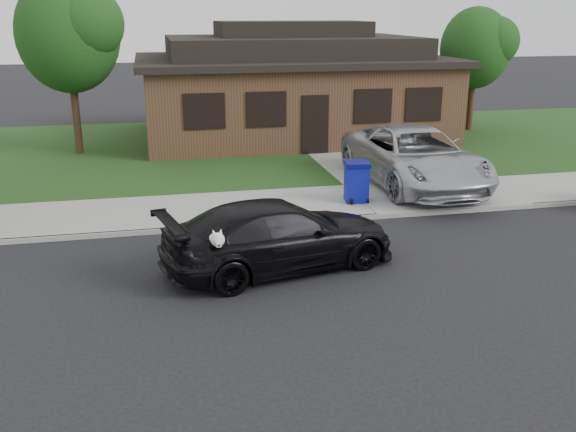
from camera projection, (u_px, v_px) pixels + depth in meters
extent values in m
plane|color=black|center=(258.00, 284.00, 12.70)|extent=(120.00, 120.00, 0.00)
cube|color=gray|center=(227.00, 209.00, 17.34)|extent=(60.00, 3.00, 0.12)
cube|color=gray|center=(234.00, 226.00, 15.94)|extent=(60.00, 0.12, 0.12)
cube|color=#193814|center=(201.00, 149.00, 24.79)|extent=(60.00, 13.00, 0.13)
cube|color=gray|center=(375.00, 159.00, 23.20)|extent=(4.50, 13.00, 0.14)
imported|color=black|center=(280.00, 236.00, 13.29)|extent=(5.29, 3.10, 1.44)
ellipsoid|color=white|center=(217.00, 241.00, 12.03)|extent=(0.34, 0.40, 0.30)
sphere|color=white|center=(218.00, 240.00, 11.79)|extent=(0.26, 0.26, 0.26)
cube|color=white|center=(219.00, 244.00, 11.69)|extent=(0.09, 0.12, 0.08)
sphere|color=black|center=(219.00, 245.00, 11.63)|extent=(0.04, 0.04, 0.04)
cone|color=white|center=(214.00, 232.00, 11.78)|extent=(0.11, 0.11, 0.14)
cone|color=white|center=(221.00, 232.00, 11.81)|extent=(0.11, 0.11, 0.14)
imported|color=#BBBDC3|center=(414.00, 157.00, 19.21)|extent=(3.06, 6.27, 1.72)
cube|color=#0D1492|center=(356.00, 183.00, 17.68)|extent=(0.70, 0.70, 1.00)
cube|color=#070C5A|center=(357.00, 164.00, 17.51)|extent=(0.76, 0.76, 0.11)
cylinder|color=black|center=(352.00, 202.00, 17.48)|extent=(0.08, 0.16, 0.16)
cylinder|color=black|center=(367.00, 201.00, 17.57)|extent=(0.08, 0.16, 0.16)
cube|color=#422B1C|center=(291.00, 99.00, 26.98)|extent=(12.00, 8.00, 3.00)
cube|color=black|center=(291.00, 60.00, 26.48)|extent=(12.60, 8.60, 0.25)
cube|color=black|center=(291.00, 46.00, 26.32)|extent=(10.00, 6.50, 0.80)
cube|color=black|center=(291.00, 29.00, 26.11)|extent=(6.00, 3.50, 0.60)
cube|color=black|center=(315.00, 124.00, 23.35)|extent=(1.00, 0.06, 2.10)
cube|color=black|center=(204.00, 111.00, 22.36)|extent=(1.30, 0.05, 1.10)
cube|color=black|center=(266.00, 109.00, 22.81)|extent=(1.30, 0.05, 1.10)
cube|color=black|center=(373.00, 106.00, 23.61)|extent=(1.30, 0.05, 1.10)
cube|color=black|center=(424.00, 104.00, 24.02)|extent=(1.30, 0.05, 1.10)
cylinder|color=#332114|center=(77.00, 120.00, 23.48)|extent=(0.28, 0.28, 2.48)
ellipsoid|color=#143811|center=(68.00, 34.00, 22.56)|extent=(3.60, 3.60, 4.14)
sphere|color=#26591E|center=(87.00, 23.00, 22.09)|extent=(2.52, 2.52, 2.52)
cylinder|color=#332114|center=(470.00, 107.00, 28.27)|extent=(0.28, 0.28, 2.03)
ellipsoid|color=#143811|center=(475.00, 48.00, 27.51)|extent=(3.00, 3.00, 3.45)
sphere|color=#26591E|center=(494.00, 41.00, 27.12)|extent=(2.10, 2.10, 2.10)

